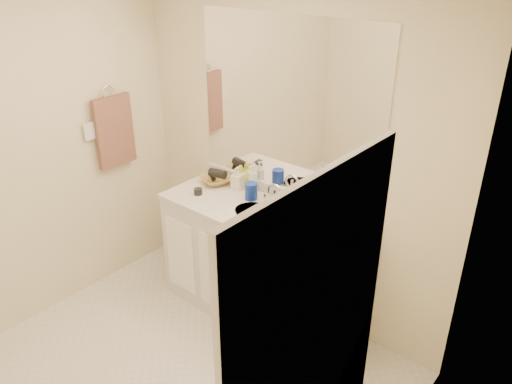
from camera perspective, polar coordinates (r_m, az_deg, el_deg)
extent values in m
cube|color=#F1E4BD|center=(3.51, 3.41, 4.00)|extent=(2.60, 0.02, 2.40)
cube|color=#F1E4BD|center=(3.72, -25.86, 2.65)|extent=(0.02, 2.60, 2.40)
cube|color=#F1E4BD|center=(1.97, 11.38, -16.64)|extent=(0.02, 2.60, 2.40)
cube|color=silver|center=(3.69, 0.50, -8.48)|extent=(1.50, 0.55, 0.85)
cube|color=silver|center=(3.46, 0.53, -2.47)|extent=(1.52, 0.57, 0.03)
cube|color=silver|center=(3.61, 3.15, -0.18)|extent=(1.52, 0.03, 0.08)
cylinder|color=#B9ADA1|center=(3.44, 0.32, -2.55)|extent=(0.37, 0.37, 0.02)
cylinder|color=silver|center=(3.54, 2.18, -0.52)|extent=(0.02, 0.02, 0.11)
cube|color=white|center=(3.39, 3.51, 9.62)|extent=(1.48, 0.01, 1.20)
cylinder|color=#163297|center=(3.59, -0.56, 0.08)|extent=(0.10, 0.10, 0.12)
cylinder|color=beige|center=(3.39, 3.97, -1.91)|extent=(0.10, 0.10, 0.10)
cylinder|color=#EF3FA5|center=(3.34, 4.16, -0.48)|extent=(0.01, 0.04, 0.20)
cylinder|color=#0C6B95|center=(3.32, 5.88, -1.88)|extent=(0.10, 0.10, 0.18)
cube|color=silver|center=(3.18, 4.46, -4.89)|extent=(0.09, 0.08, 0.01)
cube|color=#8FBA2D|center=(3.17, 4.47, -4.59)|extent=(0.07, 0.05, 0.02)
cube|color=#FF5D1A|center=(3.14, 1.76, -5.28)|extent=(0.13, 0.08, 0.01)
cylinder|color=black|center=(3.70, -6.64, 0.06)|extent=(0.08, 0.08, 0.04)
imported|color=silver|center=(3.71, -0.32, 1.65)|extent=(0.10, 0.10, 0.21)
imported|color=#F0E4C4|center=(3.74, -2.11, 1.59)|extent=(0.09, 0.09, 0.18)
imported|color=#D0D753|center=(3.79, -1.74, 1.88)|extent=(0.15, 0.15, 0.16)
imported|color=#B08E47|center=(3.86, -4.60, 1.36)|extent=(0.29, 0.29, 0.05)
cylinder|color=black|center=(3.82, -4.41, 2.13)|extent=(0.14, 0.09, 0.07)
torus|color=silver|center=(3.94, -16.56, 10.83)|extent=(0.01, 0.11, 0.11)
cube|color=brown|center=(4.01, -15.85, 6.67)|extent=(0.04, 0.32, 0.55)
cube|color=white|center=(3.91, -18.51, 6.59)|extent=(0.01, 0.08, 0.13)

